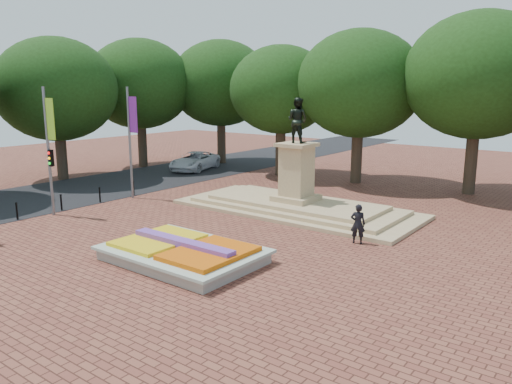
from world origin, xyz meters
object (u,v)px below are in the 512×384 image
(pedestrian, at_px, (358,224))
(van, at_px, (195,161))
(flower_bed, at_px, (183,252))
(monument, at_px, (296,196))

(pedestrian, bearing_deg, van, -48.76)
(flower_bed, xyz_separation_m, pedestrian, (4.54, 6.49, 0.54))
(monument, bearing_deg, flower_bed, -84.13)
(flower_bed, relative_size, van, 1.14)
(monument, distance_m, pedestrian, 6.58)
(van, relative_size, pedestrian, 3.03)
(flower_bed, height_order, pedestrian, pedestrian)
(monument, height_order, van, monument)
(van, bearing_deg, pedestrian, -43.16)
(van, height_order, pedestrian, pedestrian)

